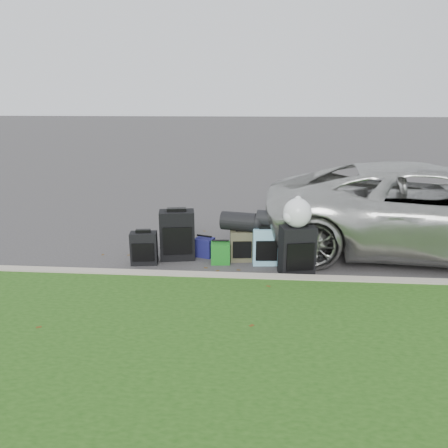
# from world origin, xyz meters

# --- Properties ---
(ground) EXTENTS (120.00, 120.00, 0.00)m
(ground) POSITION_xyz_m (0.00, 0.00, 0.00)
(ground) COLOR #383535
(ground) RESTS_ON ground
(curb) EXTENTS (120.00, 0.18, 0.15)m
(curb) POSITION_xyz_m (0.00, -1.00, 0.07)
(curb) COLOR #9E937F
(curb) RESTS_ON ground
(suv) EXTENTS (5.70, 3.07, 1.52)m
(suv) POSITION_xyz_m (3.35, 0.61, 0.76)
(suv) COLOR #B7B7B2
(suv) RESTS_ON ground
(suitcase_small_black) EXTENTS (0.45, 0.28, 0.52)m
(suitcase_small_black) POSITION_xyz_m (-1.35, -0.30, 0.26)
(suitcase_small_black) COLOR black
(suitcase_small_black) RESTS_ON ground
(suitcase_large_black_left) EXTENTS (0.61, 0.43, 0.81)m
(suitcase_large_black_left) POSITION_xyz_m (-0.85, -0.01, 0.41)
(suitcase_large_black_left) COLOR black
(suitcase_large_black_left) RESTS_ON ground
(suitcase_olive) EXTENTS (0.39, 0.27, 0.50)m
(suitcase_olive) POSITION_xyz_m (0.21, -0.02, 0.25)
(suitcase_olive) COLOR #393725
(suitcase_olive) RESTS_ON ground
(suitcase_teal) EXTENTS (0.43, 0.28, 0.59)m
(suitcase_teal) POSITION_xyz_m (0.60, -0.14, 0.29)
(suitcase_teal) COLOR #5F91AE
(suitcase_teal) RESTS_ON ground
(suitcase_large_black_right) EXTENTS (0.56, 0.41, 0.75)m
(suitcase_large_black_right) POSITION_xyz_m (1.05, -0.55, 0.38)
(suitcase_large_black_right) COLOR black
(suitcase_large_black_right) RESTS_ON ground
(tote_green) EXTENTS (0.32, 0.26, 0.34)m
(tote_green) POSITION_xyz_m (-0.13, -0.17, 0.17)
(tote_green) COLOR #1A751D
(tote_green) RESTS_ON ground
(tote_navy) EXTENTS (0.35, 0.31, 0.32)m
(tote_navy) POSITION_xyz_m (-0.43, 0.13, 0.16)
(tote_navy) COLOR #171752
(tote_navy) RESTS_ON ground
(duffel_left) EXTENTS (0.61, 0.41, 0.30)m
(duffel_left) POSITION_xyz_m (0.15, 0.01, 0.66)
(duffel_left) COLOR black
(duffel_left) RESTS_ON suitcase_olive
(duffel_right) EXTENTS (0.53, 0.37, 0.27)m
(duffel_right) POSITION_xyz_m (0.69, -0.07, 0.73)
(duffel_right) COLOR black
(duffel_right) RESTS_ON suitcase_teal
(trash_bag) EXTENTS (0.42, 0.42, 0.42)m
(trash_bag) POSITION_xyz_m (1.03, -0.56, 0.96)
(trash_bag) COLOR white
(trash_bag) RESTS_ON suitcase_large_black_right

